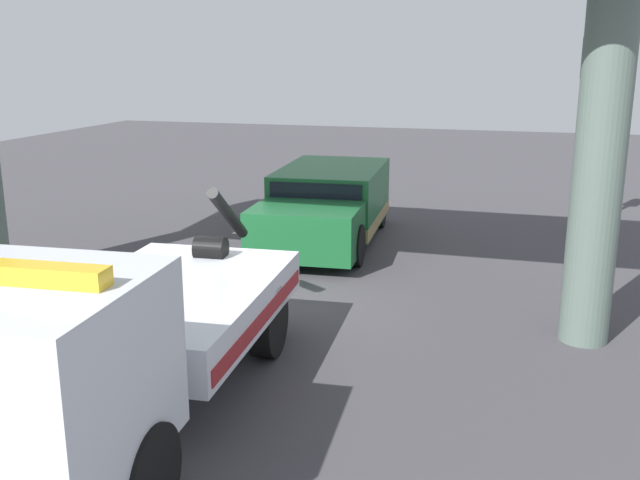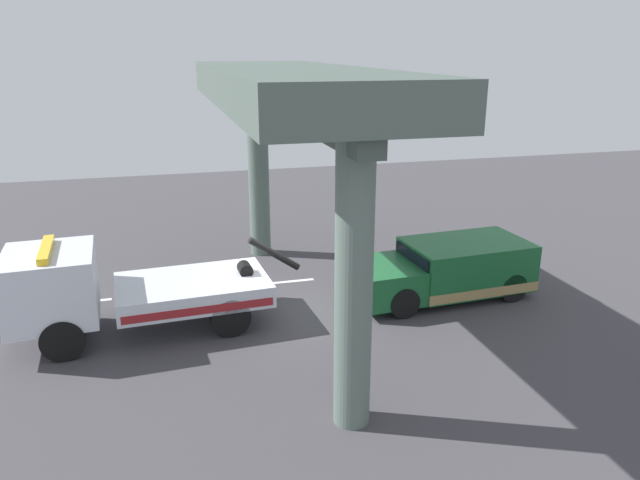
% 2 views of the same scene
% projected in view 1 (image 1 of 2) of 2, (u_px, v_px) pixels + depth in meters
% --- Properties ---
extents(ground_plane, '(60.00, 40.00, 0.10)m').
position_uv_depth(ground_plane, '(251.00, 312.00, 11.89)').
color(ground_plane, '#423F44').
extents(lane_stripe_west, '(2.60, 0.16, 0.01)m').
position_uv_depth(lane_stripe_west, '(255.00, 222.00, 18.05)').
color(lane_stripe_west, silver).
rests_on(lane_stripe_west, ground).
extents(lane_stripe_mid, '(2.60, 0.16, 0.01)m').
position_uv_depth(lane_stripe_mid, '(130.00, 297.00, 12.47)').
color(lane_stripe_mid, silver).
rests_on(lane_stripe_mid, ground).
extents(tow_truck_white, '(7.31, 2.74, 2.46)m').
position_uv_depth(tow_truck_white, '(97.00, 342.00, 7.46)').
color(tow_truck_white, silver).
rests_on(tow_truck_white, ground).
extents(towed_van_green, '(5.32, 2.49, 1.58)m').
position_uv_depth(towed_van_green, '(327.00, 206.00, 16.09)').
color(towed_van_green, '#195B2D').
rests_on(towed_van_green, ground).
extents(traffic_light_near, '(0.39, 0.32, 4.43)m').
position_uv_depth(traffic_light_near, '(586.00, 93.00, 16.12)').
color(traffic_light_near, '#515456').
rests_on(traffic_light_near, ground).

